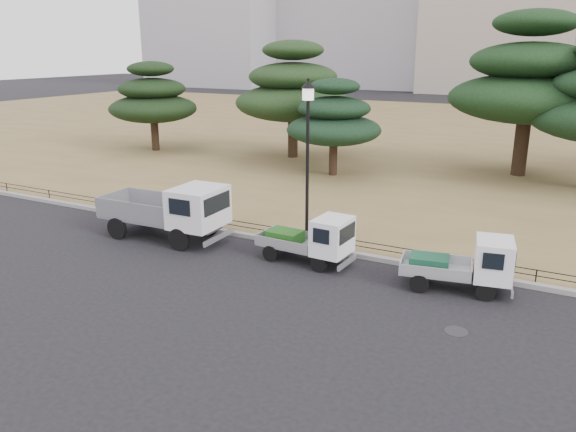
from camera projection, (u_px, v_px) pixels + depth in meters
The scene contains 14 objects.
ground at pixel (259, 270), 18.10m from camera, with size 220.00×220.00×0.00m, color black.
lawn at pixel (458, 139), 44.02m from camera, with size 120.00×56.00×0.15m, color olive.
curb at pixel (296, 244), 20.28m from camera, with size 120.00×0.25×0.16m, color gray.
truck_large at pixel (170, 209), 20.76m from camera, with size 4.90×2.08×2.12m.
truck_kei_front at pixel (311, 239), 18.53m from camera, with size 3.19×1.51×1.65m.
truck_kei_rear at pixel (465, 264), 16.41m from camera, with size 3.31×1.83×1.64m.
street_lamp at pixel (308, 136), 19.29m from camera, with size 0.51×0.51×5.68m.
pipe_fence at pixel (298, 233), 20.31m from camera, with size 38.00×0.04×0.40m.
tarp_pile at pixel (148, 203), 24.04m from camera, with size 1.63×1.45×0.90m.
manhole at pixel (456, 331), 14.18m from camera, with size 0.60×0.60×0.01m, color #2D2D30.
pine_west_far at pixel (153, 100), 37.67m from camera, with size 5.86×5.86×5.92m.
pine_west_near at pixel (293, 91), 35.00m from camera, with size 7.23×7.23×7.23m.
pine_center_left at pixel (334, 120), 30.22m from camera, with size 5.14×5.14×5.23m.
pine_center_right at pixel (529, 82), 29.61m from camera, with size 8.18×8.18×8.68m.
Camera 1 is at (8.67, -14.46, 6.87)m, focal length 35.00 mm.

